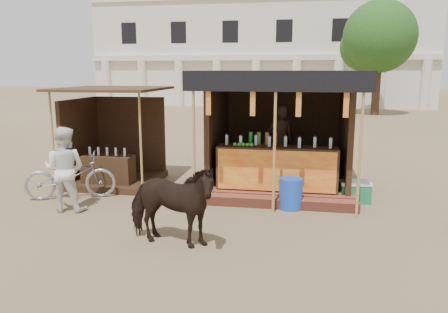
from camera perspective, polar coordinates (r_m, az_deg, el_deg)
ground at (r=7.49m, az=-2.20°, el=-10.66°), size 120.00×120.00×0.00m
main_stall at (r=10.31m, az=7.22°, el=1.30°), size 3.60×3.61×2.78m
secondary_stall at (r=11.23m, az=-14.59°, el=0.91°), size 2.40×2.40×2.38m
cow at (r=7.03m, az=-7.00°, el=-6.29°), size 1.72×0.98×1.37m
motorbike at (r=10.15m, az=-19.44°, el=-2.42°), size 2.05×1.33×1.02m
bystander at (r=9.25m, az=-20.10°, el=-1.57°), size 0.87×0.71×1.70m
blue_barrel at (r=9.03m, az=8.71°, el=-4.81°), size 0.50×0.50×0.64m
cooler at (r=9.80m, az=16.68°, el=-4.40°), size 0.69×0.51×0.46m
background_building at (r=36.92m, az=4.85°, el=13.05°), size 26.00×7.45×8.18m
tree at (r=29.31m, az=19.22°, el=14.24°), size 4.50×4.40×7.00m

